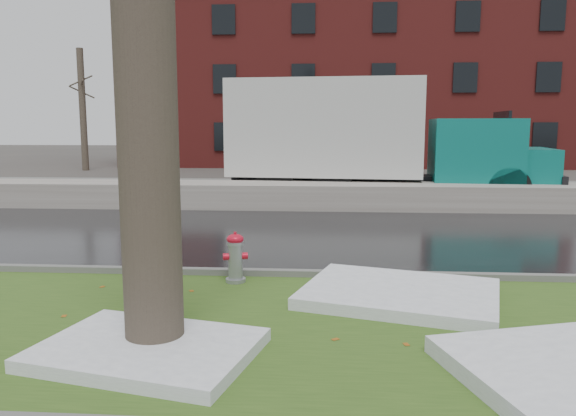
{
  "coord_description": "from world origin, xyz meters",
  "views": [
    {
      "loc": [
        1.19,
        -7.77,
        2.45
      ],
      "look_at": [
        0.5,
        2.01,
        1.0
      ],
      "focal_mm": 35.0,
      "sensor_mm": 36.0,
      "label": 1
    }
  ],
  "objects": [
    {
      "name": "ground",
      "position": [
        0.0,
        0.0,
        0.0
      ],
      "size": [
        120.0,
        120.0,
        0.0
      ],
      "primitive_type": "plane",
      "color": "#47423D",
      "rests_on": "ground"
    },
    {
      "name": "verge",
      "position": [
        0.0,
        -1.25,
        0.02
      ],
      "size": [
        60.0,
        4.5,
        0.04
      ],
      "primitive_type": "cube",
      "color": "#304D19",
      "rests_on": "ground"
    },
    {
      "name": "road",
      "position": [
        0.0,
        4.5,
        0.01
      ],
      "size": [
        60.0,
        7.0,
        0.03
      ],
      "primitive_type": "cube",
      "color": "black",
      "rests_on": "ground"
    },
    {
      "name": "parking_lot",
      "position": [
        0.0,
        13.0,
        0.01
      ],
      "size": [
        60.0,
        9.0,
        0.03
      ],
      "primitive_type": "cube",
      "color": "slate",
      "rests_on": "ground"
    },
    {
      "name": "curb",
      "position": [
        0.0,
        1.0,
        0.07
      ],
      "size": [
        60.0,
        0.15,
        0.14
      ],
      "primitive_type": "cube",
      "color": "slate",
      "rests_on": "ground"
    },
    {
      "name": "snowbank",
      "position": [
        0.0,
        8.7,
        0.38
      ],
      "size": [
        60.0,
        1.6,
        0.75
      ],
      "primitive_type": "cube",
      "color": "#A19B93",
      "rests_on": "ground"
    },
    {
      "name": "brick_building",
      "position": [
        2.0,
        30.0,
        5.0
      ],
      "size": [
        26.0,
        12.0,
        10.0
      ],
      "primitive_type": "cube",
      "color": "maroon",
      "rests_on": "ground"
    },
    {
      "name": "bg_tree_left",
      "position": [
        -12.0,
        22.0,
        3.33
      ],
      "size": [
        1.4,
        1.62,
        6.5
      ],
      "color": "brown",
      "rests_on": "ground"
    },
    {
      "name": "bg_tree_center",
      "position": [
        -6.0,
        26.0,
        3.33
      ],
      "size": [
        1.4,
        1.62,
        6.5
      ],
      "color": "brown",
      "rests_on": "ground"
    },
    {
      "name": "fire_hydrant",
      "position": [
        -0.21,
        0.6,
        0.46
      ],
      "size": [
        0.39,
        0.36,
        0.79
      ],
      "rotation": [
        0.0,
        0.0,
        0.29
      ],
      "color": "gray",
      "rests_on": "verge"
    },
    {
      "name": "box_truck",
      "position": [
        2.35,
        10.54,
        2.06
      ],
      "size": [
        11.76,
        3.55,
        3.89
      ],
      "rotation": [
        0.0,
        0.0,
        -0.09
      ],
      "color": "black",
      "rests_on": "ground"
    },
    {
      "name": "worker",
      "position": [
        -3.84,
        8.1,
        1.59
      ],
      "size": [
        0.72,
        0.61,
        1.67
      ],
      "primitive_type": "imported",
      "rotation": [
        0.0,
        0.0,
        3.55
      ],
      "color": "black",
      "rests_on": "snowbank"
    },
    {
      "name": "snow_patch_near",
      "position": [
        2.22,
        -0.1,
        0.12
      ],
      "size": [
        3.06,
        2.66,
        0.16
      ],
      "primitive_type": "cube",
      "rotation": [
        0.0,
        0.0,
        -0.29
      ],
      "color": "white",
      "rests_on": "verge"
    },
    {
      "name": "snow_patch_far",
      "position": [
        -0.68,
        -2.26,
        0.11
      ],
      "size": [
        2.51,
        2.06,
        0.14
      ],
      "primitive_type": "cube",
      "rotation": [
        0.0,
        0.0,
        -0.23
      ],
      "color": "white",
      "rests_on": "verge"
    }
  ]
}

